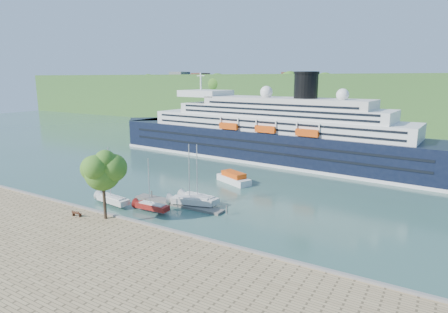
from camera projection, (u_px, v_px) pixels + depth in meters
ground at (108, 220)px, 59.75m from camera, size 400.00×400.00×0.00m
far_hillside at (339, 100)px, 179.35m from camera, size 400.00×50.00×24.00m
quay_coping at (107, 213)px, 59.35m from camera, size 220.00×0.50×0.30m
cruise_ship at (266, 116)px, 101.83m from camera, size 107.24×23.08×23.89m
park_bench at (77, 213)px, 58.45m from camera, size 1.65×0.86×1.01m
promenade_tree at (103, 182)px, 56.46m from camera, size 7.09×7.09×11.74m
floating_pontoon at (178, 204)px, 66.87m from camera, size 18.27×2.27×0.41m
sailboat_white_near at (112, 178)px, 65.65m from camera, size 7.95×3.08×10.01m
sailboat_red at (151, 187)px, 62.58m from camera, size 6.85×2.10×8.78m
sailboat_white_far at (192, 177)px, 64.78m from camera, size 8.58×4.48×10.67m
tender_launch at (234, 177)px, 80.62m from camera, size 9.20×6.25×2.41m
sailboat_extra at (200, 176)px, 66.15m from camera, size 8.15×2.79×10.34m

